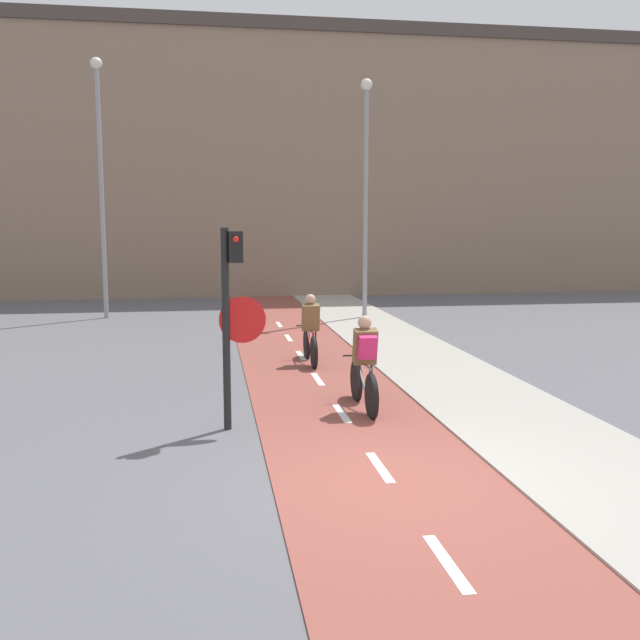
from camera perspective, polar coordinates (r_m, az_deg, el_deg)
The scene contains 9 objects.
ground_plane at distance 8.45m, azimuth 5.62°, elevation -12.88°, with size 120.00×120.00×0.00m, color #5B5B60.
bike_lane at distance 8.45m, azimuth 5.61°, elevation -12.80°, with size 2.71×60.00×0.02m.
sidewalk_strip at distance 9.38m, azimuth 21.20°, elevation -11.09°, with size 2.40×60.00×0.05m.
building_row_background at distance 31.42m, azimuth -5.32°, elevation 12.29°, with size 60.00×5.20×10.94m.
traffic_light_pole at distance 10.21m, azimuth -7.06°, elevation 1.17°, with size 0.67×0.25×2.91m.
street_lamp_far at distance 23.41m, azimuth -17.16°, elevation 11.79°, with size 0.36×0.36×7.94m.
street_lamp_sidewalk at distance 22.32m, azimuth 3.68°, elevation 11.45°, with size 0.36×0.36×7.30m.
cyclist_near at distance 11.36m, azimuth 3.58°, elevation -3.69°, with size 0.46×1.83×1.53m.
cyclist_far at distance 15.09m, azimuth -0.78°, elevation -1.03°, with size 0.46×1.76×1.50m.
Camera 1 is at (-2.02, -7.65, 2.97)m, focal length 40.00 mm.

